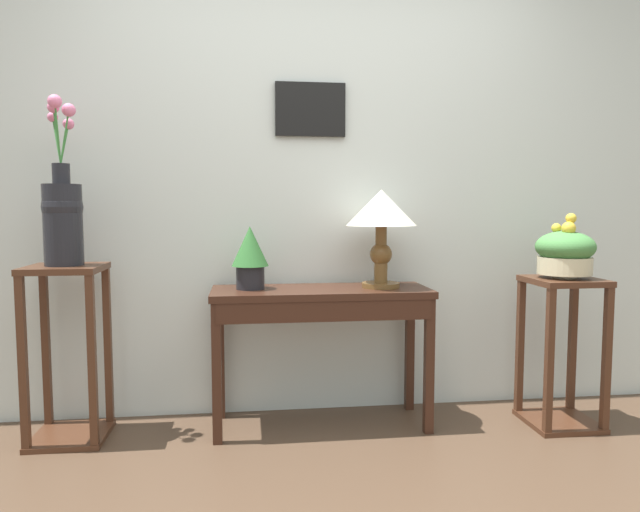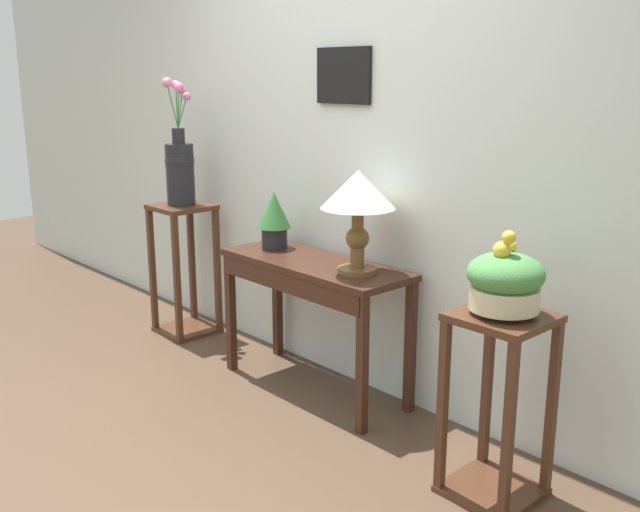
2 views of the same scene
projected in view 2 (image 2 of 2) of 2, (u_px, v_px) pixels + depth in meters
ground_plane at (98, 472)px, 3.13m from camera, size 12.00×12.00×0.01m
back_wall_with_art at (354, 128)px, 3.81m from camera, size 9.00×0.13×2.80m
console_table at (311, 281)px, 3.78m from camera, size 1.12×0.41×0.73m
table_lamp at (358, 197)px, 3.45m from camera, size 0.36×0.36×0.51m
potted_plant_on_console at (274, 217)px, 4.00m from camera, size 0.19×0.19×0.32m
pedestal_stand_left at (185, 270)px, 4.72m from camera, size 0.35×0.35×0.86m
flower_vase_tall_left at (180, 165)px, 4.55m from camera, size 0.19×0.20×0.80m
pedestal_stand_right at (497, 407)px, 2.86m from camera, size 0.35×0.35×0.78m
planter_bowl_wide_right at (505, 281)px, 2.74m from camera, size 0.29×0.29×0.33m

